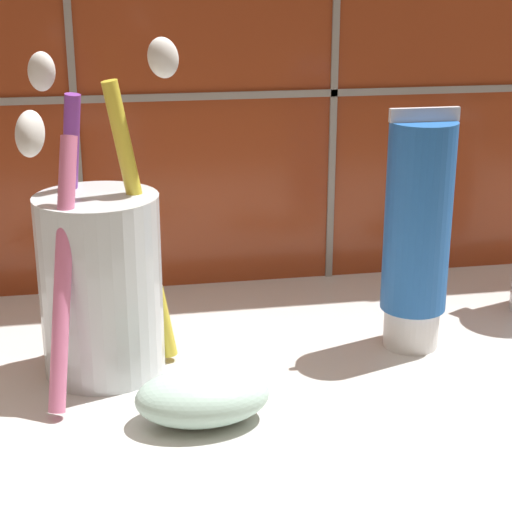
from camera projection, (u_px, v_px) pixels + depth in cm
name	position (u px, v px, depth cm)	size (l,w,h in cm)	color
sink_counter	(374.00, 396.00, 49.44)	(72.87, 35.68, 2.00)	silver
tile_wall_backsplash	(308.00, 19.00, 59.78)	(82.87, 1.72, 41.95)	#933819
toothbrush_cup	(100.00, 278.00, 48.61)	(8.86, 11.27, 19.12)	silver
toothpaste_tube	(417.00, 232.00, 51.32)	(4.20, 4.00, 14.87)	white
soap_bar	(202.00, 397.00, 44.31)	(7.02, 4.49, 2.81)	silver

